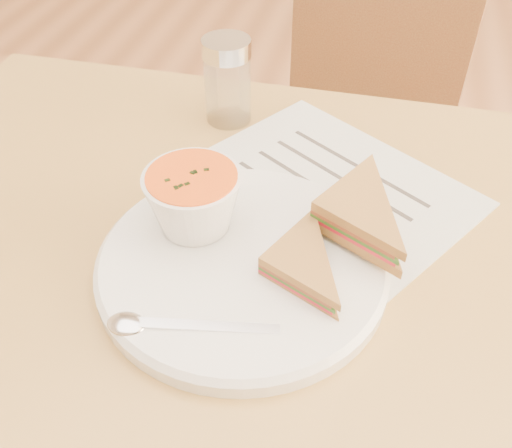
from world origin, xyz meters
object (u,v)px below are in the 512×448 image
(dining_table, at_px, (248,410))
(condiment_shaker, at_px, (227,81))
(plate, at_px, (242,264))
(soup_bowl, at_px, (194,203))
(chair_far, at_px, (343,145))

(dining_table, height_order, condiment_shaker, condiment_shaker)
(dining_table, relative_size, plate, 3.26)
(plate, xyz_separation_m, soup_bowl, (-0.06, 0.03, 0.04))
(dining_table, relative_size, condiment_shaker, 8.36)
(soup_bowl, bearing_deg, condiment_shaker, 97.43)
(dining_table, relative_size, chair_far, 1.08)
(plate, bearing_deg, condiment_shaker, 108.36)
(dining_table, relative_size, soup_bowl, 9.61)
(chair_far, xyz_separation_m, plate, (-0.05, -0.68, 0.30))
(chair_far, distance_m, plate, 0.74)
(dining_table, xyz_separation_m, plate, (0.01, -0.04, 0.38))
(plate, distance_m, condiment_shaker, 0.30)
(soup_bowl, height_order, condiment_shaker, condiment_shaker)
(soup_bowl, bearing_deg, chair_far, 80.04)
(chair_far, xyz_separation_m, condiment_shaker, (-0.15, -0.39, 0.35))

